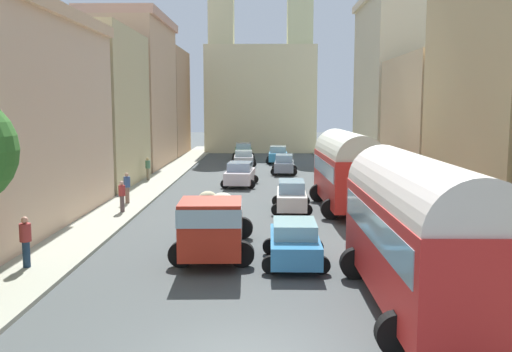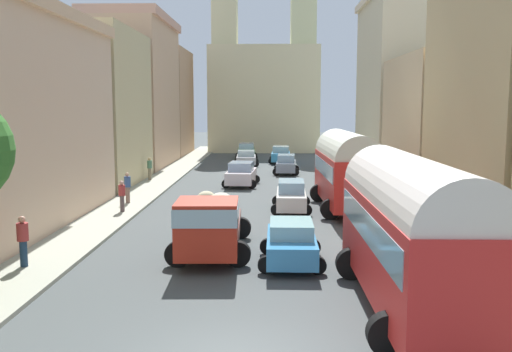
% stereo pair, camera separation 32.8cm
% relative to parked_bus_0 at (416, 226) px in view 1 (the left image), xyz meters
% --- Properties ---
extents(ground_plane, '(154.00, 154.00, 0.00)m').
position_rel_parked_bus_0_xyz_m(ground_plane, '(-4.54, 23.85, -2.35)').
color(ground_plane, '#4A5050').
extents(sidewalk_left, '(2.50, 70.00, 0.14)m').
position_rel_parked_bus_0_xyz_m(sidewalk_left, '(-11.79, 23.85, -2.28)').
color(sidewalk_left, '#A9A997').
rests_on(sidewalk_left, ground).
extents(sidewalk_right, '(2.50, 70.00, 0.14)m').
position_rel_parked_bus_0_xyz_m(sidewalk_right, '(2.71, 23.85, -2.28)').
color(sidewalk_right, gray).
rests_on(sidewalk_right, ground).
extents(building_left_1, '(5.71, 14.93, 9.99)m').
position_rel_parked_bus_0_xyz_m(building_left_1, '(-15.63, 10.56, 2.67)').
color(building_left_1, beige).
rests_on(building_left_1, ground).
extents(building_left_2, '(5.23, 10.31, 10.70)m').
position_rel_parked_bus_0_xyz_m(building_left_2, '(-15.65, 23.80, 3.00)').
color(building_left_2, '#C8B686').
rests_on(building_left_2, ground).
extents(building_left_3, '(6.56, 12.73, 13.45)m').
position_rel_parked_bus_0_xyz_m(building_left_3, '(-16.02, 36.05, 4.40)').
color(building_left_3, tan).
rests_on(building_left_3, ground).
extents(building_left_4, '(5.48, 10.32, 11.66)m').
position_rel_parked_bus_0_xyz_m(building_left_4, '(-15.77, 47.89, 3.48)').
color(building_left_4, tan).
rests_on(building_left_4, ground).
extents(building_right_2, '(5.55, 9.94, 8.49)m').
position_rel_parked_bus_0_xyz_m(building_right_2, '(6.74, 19.20, 1.89)').
color(building_right_2, '#CEB087').
rests_on(building_right_2, ground).
extents(building_right_3, '(6.28, 11.20, 14.15)m').
position_rel_parked_bus_0_xyz_m(building_right_3, '(6.82, 30.63, 4.75)').
color(building_right_3, beige).
rests_on(building_right_3, ground).
extents(distant_church, '(13.05, 7.12, 21.70)m').
position_rel_parked_bus_0_xyz_m(distant_church, '(-4.54, 53.11, 5.13)').
color(distant_church, beige).
rests_on(distant_church, ground).
extents(parked_bus_0, '(3.29, 9.01, 4.23)m').
position_rel_parked_bus_0_xyz_m(parked_bus_0, '(0.00, 0.00, 0.00)').
color(parked_bus_0, red).
rests_on(parked_bus_0, ground).
extents(parked_bus_1, '(3.49, 8.22, 4.18)m').
position_rel_parked_bus_0_xyz_m(parked_bus_1, '(0.29, 14.82, -0.05)').
color(parked_bus_1, red).
rests_on(parked_bus_1, ground).
extents(cargo_truck_0, '(3.12, 6.98, 2.35)m').
position_rel_parked_bus_0_xyz_m(cargo_truck_0, '(-5.96, 5.35, -1.11)').
color(cargo_truck_0, '#B52B19').
rests_on(cargo_truck_0, ground).
extents(car_0, '(2.56, 4.25, 1.66)m').
position_rel_parked_bus_0_xyz_m(car_0, '(-5.77, 23.63, -1.53)').
color(car_0, silver).
rests_on(car_0, ground).
extents(car_1, '(2.41, 3.89, 1.43)m').
position_rel_parked_bus_0_xyz_m(car_1, '(-5.98, 36.47, -1.63)').
color(car_1, silver).
rests_on(car_1, ground).
extents(car_2, '(2.41, 4.38, 1.66)m').
position_rel_parked_bus_0_xyz_m(car_2, '(-6.24, 42.84, -1.52)').
color(car_2, '#46964F').
rests_on(car_2, ground).
extents(car_3, '(2.31, 3.93, 1.52)m').
position_rel_parked_bus_0_xyz_m(car_3, '(-3.02, 4.48, -1.58)').
color(car_3, '#3A8DCC').
rests_on(car_3, ground).
extents(car_4, '(2.18, 4.27, 1.62)m').
position_rel_parked_bus_0_xyz_m(car_4, '(-2.65, 14.42, -1.55)').
color(car_4, white).
rests_on(car_4, ground).
extents(car_5, '(2.25, 3.91, 1.58)m').
position_rel_parked_bus_0_xyz_m(car_5, '(-2.46, 30.50, -1.57)').
color(car_5, gray).
rests_on(car_5, ground).
extents(car_6, '(2.41, 3.93, 1.64)m').
position_rel_parked_bus_0_xyz_m(car_6, '(-2.74, 39.01, -1.54)').
color(car_6, '#3690C7').
rests_on(car_6, ground).
extents(pedestrian_0, '(0.52, 0.52, 1.88)m').
position_rel_parked_bus_0_xyz_m(pedestrian_0, '(-12.11, 3.42, -1.28)').
color(pedestrian_0, '#1C324A').
rests_on(pedestrian_0, ground).
extents(pedestrian_1, '(0.47, 0.47, 1.73)m').
position_rel_parked_bus_0_xyz_m(pedestrian_1, '(-11.37, 13.30, -1.36)').
color(pedestrian_1, '#574749').
rests_on(pedestrian_1, ground).
extents(pedestrian_2, '(0.49, 0.49, 1.85)m').
position_rel_parked_bus_0_xyz_m(pedestrian_2, '(-11.73, 15.85, -1.30)').
color(pedestrian_2, '#7E5E51').
rests_on(pedestrian_2, ground).
extents(pedestrian_3, '(0.47, 0.47, 1.80)m').
position_rel_parked_bus_0_xyz_m(pedestrian_3, '(-12.55, 25.40, -1.32)').
color(pedestrian_3, '#7A6A55').
rests_on(pedestrian_3, ground).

